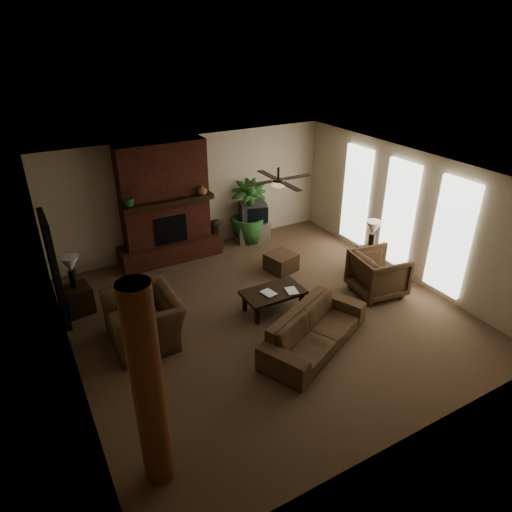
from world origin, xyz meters
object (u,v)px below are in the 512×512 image
armchair_right (379,272)px  sofa (315,324)px  log_column (148,391)px  armchair_left (143,312)px  side_table_right (369,260)px  side_table_left (78,299)px  lamp_left (71,266)px  lamp_right (373,230)px  floor_vase (216,232)px  coffee_table (273,294)px  ottoman (281,262)px  floor_plant (248,225)px  tv_stand (252,231)px

armchair_right → sofa: bearing=118.4°
log_column → armchair_left: bearing=76.1°
armchair_right → side_table_right: bearing=-23.9°
log_column → side_table_left: log_column is taller
side_table_left → side_table_right: same height
lamp_left → side_table_right: 6.32m
sofa → lamp_left: bearing=112.5°
lamp_left → lamp_right: (6.13, -1.49, 0.00)m
lamp_right → floor_vase: bearing=133.3°
side_table_left → coffee_table: bearing=-28.4°
lamp_right → side_table_right: bearing=-130.7°
side_table_left → lamp_right: size_ratio=0.85×
lamp_right → ottoman: bearing=151.4°
armchair_left → side_table_left: (-0.88, 1.52, -0.31)m
coffee_table → side_table_left: side_table_left is taller
sofa → side_table_right: size_ratio=4.19×
floor_vase → side_table_left: floor_vase is taller
floor_plant → sofa: bearing=-103.7°
armchair_right → floor_plant: 3.76m
side_table_left → lamp_right: lamp_right is taller
armchair_right → tv_stand: size_ratio=1.18×
tv_stand → lamp_right: (1.57, -2.73, 0.75)m
log_column → lamp_left: log_column is taller
lamp_right → side_table_left: bearing=166.5°
armchair_left → tv_stand: armchair_left is taller
log_column → tv_stand: log_column is taller
coffee_table → lamp_left: 3.87m
armchair_right → floor_plant: bearing=25.5°
sofa → floor_plant: sofa is taller
side_table_left → lamp_left: bearing=90.0°
log_column → coffee_table: 4.13m
coffee_table → ottoman: 1.66m
lamp_right → coffee_table: bearing=-172.9°
ottoman → lamp_left: bearing=173.1°
floor_plant → lamp_right: size_ratio=2.46×
floor_plant → ottoman: bearing=-93.5°
armchair_left → floor_vase: (2.67, 2.80, -0.15)m
armchair_left → sofa: bearing=57.8°
armchair_left → coffee_table: 2.49m
tv_stand → floor_plant: size_ratio=0.53×
armchair_right → side_table_right: size_ratio=1.83×
armchair_right → log_column: bearing=118.2°
sofa → ottoman: size_ratio=3.84×
floor_plant → tv_stand: bearing=-5.6°
ottoman → lamp_right: bearing=-28.6°
side_table_left → lamp_right: (6.13, -1.47, 0.73)m
armchair_right → floor_plant: armchair_right is taller
floor_vase → side_table_left: size_ratio=1.40×
coffee_table → floor_vase: size_ratio=1.56×
coffee_table → floor_vase: 3.09m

